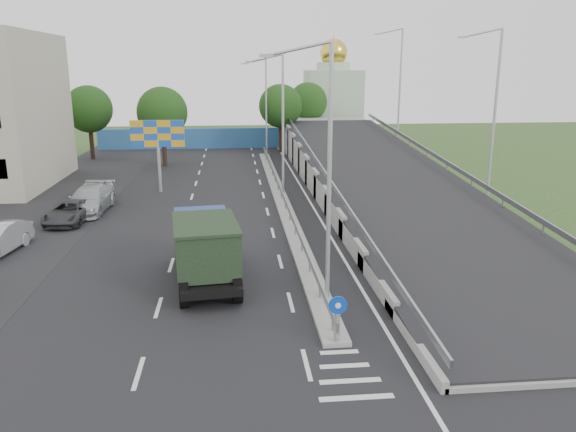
{
  "coord_description": "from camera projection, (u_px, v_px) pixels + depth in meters",
  "views": [
    {
      "loc": [
        -3.39,
        -15.08,
        9.26
      ],
      "look_at": [
        -0.76,
        11.54,
        2.2
      ],
      "focal_mm": 35.0,
      "sensor_mm": 36.0,
      "label": 1
    }
  ],
  "objects": [
    {
      "name": "tree_ramp_far",
      "position": [
        308.0,
        102.0,
        69.36
      ],
      "size": [
        4.8,
        4.8,
        7.6
      ],
      "color": "black",
      "rests_on": "ground"
    },
    {
      "name": "parked_car_c",
      "position": [
        70.0,
        212.0,
        34.6
      ],
      "size": [
        2.57,
        4.91,
        1.32
      ],
      "primitive_type": "imported",
      "rotation": [
        0.0,
        0.0,
        -0.08
      ],
      "color": "#333538",
      "rests_on": "ground"
    },
    {
      "name": "church",
      "position": [
        333.0,
        99.0,
        74.52
      ],
      "size": [
        7.0,
        7.0,
        13.8
      ],
      "color": "#B2CCAD",
      "rests_on": "ground"
    },
    {
      "name": "road_surface",
      "position": [
        241.0,
        217.0,
        36.15
      ],
      "size": [
        26.0,
        90.0,
        0.04
      ],
      "primitive_type": "cube",
      "color": "black",
      "rests_on": "ground"
    },
    {
      "name": "median",
      "position": [
        281.0,
        200.0,
        40.26
      ],
      "size": [
        1.0,
        44.0,
        0.2
      ],
      "primitive_type": "cube",
      "color": "gray",
      "rests_on": "ground"
    },
    {
      "name": "sign_bollard",
      "position": [
        337.0,
        319.0,
        19.02
      ],
      "size": [
        0.64,
        0.23,
        1.67
      ],
      "color": "black",
      "rests_on": "median"
    },
    {
      "name": "parking_strip",
      "position": [
        31.0,
        222.0,
        34.92
      ],
      "size": [
        8.0,
        90.0,
        0.05
      ],
      "primitive_type": "cube",
      "color": "black",
      "rests_on": "ground"
    },
    {
      "name": "overpass_ramp",
      "position": [
        385.0,
        175.0,
        40.55
      ],
      "size": [
        10.0,
        50.0,
        3.5
      ],
      "color": "gray",
      "rests_on": "ground"
    },
    {
      "name": "parked_car_e",
      "position": [
        94.0,
        192.0,
        39.7
      ],
      "size": [
        2.2,
        4.76,
        1.58
      ],
      "primitive_type": "imported",
      "rotation": [
        0.0,
        0.0,
        -0.07
      ],
      "color": "silver",
      "rests_on": "ground"
    },
    {
      "name": "lamp_post_far",
      "position": [
        264.0,
        101.0,
        59.98
      ],
      "size": [
        2.74,
        0.18,
        10.08
      ],
      "color": "#B2B5B7",
      "rests_on": "median"
    },
    {
      "name": "billboard",
      "position": [
        158.0,
        138.0,
        42.21
      ],
      "size": [
        4.0,
        0.24,
        5.5
      ],
      "color": "#B2B5B7",
      "rests_on": "ground"
    },
    {
      "name": "median_guardrail",
      "position": [
        281.0,
        191.0,
        40.09
      ],
      "size": [
        0.09,
        44.0,
        0.71
      ],
      "color": "gray",
      "rests_on": "median"
    },
    {
      "name": "parked_car_d",
      "position": [
        90.0,
        199.0,
        37.13
      ],
      "size": [
        2.69,
        5.93,
        1.69
      ],
      "primitive_type": "imported",
      "rotation": [
        0.0,
        0.0,
        -0.06
      ],
      "color": "#A1A6A9",
      "rests_on": "ground"
    },
    {
      "name": "lamp_post_mid",
      "position": [
        280.0,
        117.0,
        40.74
      ],
      "size": [
        2.74,
        0.18,
        10.08
      ],
      "color": "#B2B5B7",
      "rests_on": "median"
    },
    {
      "name": "ground",
      "position": [
        350.0,
        380.0,
        17.19
      ],
      "size": [
        160.0,
        160.0,
        0.0
      ],
      "primitive_type": "plane",
      "color": "#2D4C1E",
      "rests_on": "ground"
    },
    {
      "name": "tree_left_mid",
      "position": [
        162.0,
        112.0,
        53.41
      ],
      "size": [
        4.8,
        4.8,
        7.6
      ],
      "color": "black",
      "rests_on": "ground"
    },
    {
      "name": "blue_wall",
      "position": [
        227.0,
        138.0,
        66.54
      ],
      "size": [
        30.0,
        0.5,
        2.4
      ],
      "primitive_type": "cube",
      "color": "#2A619D",
      "rests_on": "ground"
    },
    {
      "name": "dump_truck",
      "position": [
        205.0,
        246.0,
        24.77
      ],
      "size": [
        3.27,
        7.04,
        3.0
      ],
      "rotation": [
        0.0,
        0.0,
        0.12
      ],
      "color": "black",
      "rests_on": "ground"
    },
    {
      "name": "tree_median_far",
      "position": [
        280.0,
        106.0,
        62.25
      ],
      "size": [
        4.8,
        4.8,
        7.6
      ],
      "color": "black",
      "rests_on": "ground"
    },
    {
      "name": "tree_left_far",
      "position": [
        89.0,
        109.0,
        57.46
      ],
      "size": [
        4.8,
        4.8,
        7.6
      ],
      "color": "black",
      "rests_on": "ground"
    },
    {
      "name": "lamp_post_near",
      "position": [
        325.0,
        161.0,
        21.49
      ],
      "size": [
        2.74,
        0.18,
        10.08
      ],
      "color": "#B2B5B7",
      "rests_on": "median"
    }
  ]
}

